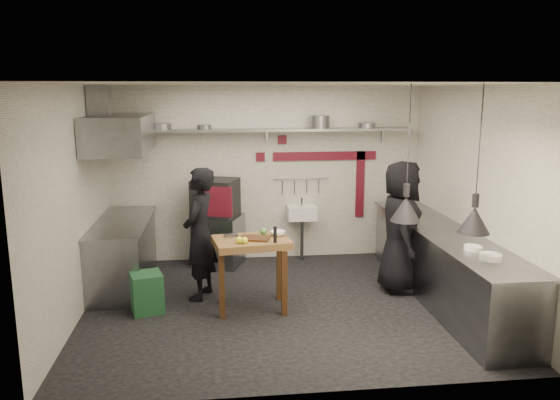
{
  "coord_description": "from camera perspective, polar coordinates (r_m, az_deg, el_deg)",
  "views": [
    {
      "loc": [
        -0.8,
        -6.6,
        2.73
      ],
      "look_at": [
        0.01,
        0.3,
        1.33
      ],
      "focal_mm": 35.0,
      "sensor_mm": 36.0,
      "label": 1
    }
  ],
  "objects": [
    {
      "name": "wall_back",
      "position": [
        8.83,
        -1.4,
        2.75
      ],
      "size": [
        5.0,
        0.04,
        2.8
      ],
      "primitive_type": "cube",
      "color": "white",
      "rests_on": "floor"
    },
    {
      "name": "green_bin",
      "position": [
        7.1,
        -13.74,
        -9.38
      ],
      "size": [
        0.46,
        0.46,
        0.5
      ],
      "primitive_type": "cube",
      "rotation": [
        0.0,
        0.0,
        0.28
      ],
      "color": "#1D4E2C",
      "rests_on": "floor"
    },
    {
      "name": "lemon_a",
      "position": [
        6.6,
        -4.31,
        -4.2
      ],
      "size": [
        0.1,
        0.1,
        0.08
      ],
      "primitive_type": "sphere",
      "rotation": [
        0.0,
        0.0,
        0.18
      ],
      "color": "yellow",
      "rests_on": "prep_table"
    },
    {
      "name": "floor",
      "position": [
        7.19,
        0.23,
        -10.93
      ],
      "size": [
        5.0,
        5.0,
        0.0
      ],
      "primitive_type": "plane",
      "color": "black",
      "rests_on": "ground"
    },
    {
      "name": "shelf_bracket_right",
      "position": [
        9.1,
        10.67,
        6.74
      ],
      "size": [
        0.04,
        0.06,
        0.24
      ],
      "primitive_type": "cube",
      "color": "slate",
      "rests_on": "wall_back"
    },
    {
      "name": "pan_mid_left",
      "position": [
        8.54,
        -7.9,
        7.57
      ],
      "size": [
        0.23,
        0.23,
        0.07
      ],
      "primitive_type": "cylinder",
      "rotation": [
        0.0,
        0.0,
        -0.04
      ],
      "color": "slate",
      "rests_on": "back_shelf"
    },
    {
      "name": "wall_front",
      "position": [
        4.76,
        3.29,
        -4.87
      ],
      "size": [
        5.0,
        0.04,
        2.8
      ],
      "primitive_type": "cube",
      "color": "white",
      "rests_on": "floor"
    },
    {
      "name": "counter_left",
      "position": [
        8.09,
        -16.06,
        -5.42
      ],
      "size": [
        0.7,
        1.9,
        0.9
      ],
      "primitive_type": "cube",
      "color": "slate",
      "rests_on": "floor"
    },
    {
      "name": "shelf_bracket_mid",
      "position": [
        8.73,
        -1.4,
        6.74
      ],
      "size": [
        0.04,
        0.06,
        0.24
      ],
      "primitive_type": "cube",
      "color": "slate",
      "rests_on": "wall_back"
    },
    {
      "name": "heat_lamp_near",
      "position": [
        6.01,
        13.25,
        4.71
      ],
      "size": [
        0.35,
        0.35,
        1.48
      ],
      "primitive_type": null,
      "rotation": [
        0.0,
        0.0,
        0.06
      ],
      "color": "black",
      "rests_on": "ceiling"
    },
    {
      "name": "cutting_board",
      "position": [
        6.77,
        -2.66,
        -4.01
      ],
      "size": [
        0.42,
        0.34,
        0.02
      ],
      "primitive_type": "cube",
      "rotation": [
        0.0,
        0.0,
        -0.25
      ],
      "color": "#432714",
      "rests_on": "prep_table"
    },
    {
      "name": "bowl",
      "position": [
        6.92,
        -0.22,
        -3.49
      ],
      "size": [
        0.21,
        0.21,
        0.06
      ],
      "primitive_type": "imported",
      "rotation": [
        0.0,
        0.0,
        -0.1
      ],
      "color": "white",
      "rests_on": "prep_table"
    },
    {
      "name": "stock_pot",
      "position": [
        8.68,
        4.14,
        8.15
      ],
      "size": [
        0.42,
        0.42,
        0.2
      ],
      "primitive_type": "cylinder",
      "rotation": [
        0.0,
        0.0,
        -0.42
      ],
      "color": "slate",
      "rests_on": "back_shelf"
    },
    {
      "name": "hand_sink",
      "position": [
        8.84,
        2.28,
        -1.34
      ],
      "size": [
        0.46,
        0.34,
        0.22
      ],
      "primitive_type": "cube",
      "color": "white",
      "rests_on": "wall_back"
    },
    {
      "name": "sink_tap",
      "position": [
        8.8,
        2.29,
        -0.2
      ],
      "size": [
        0.03,
        0.03,
        0.14
      ],
      "primitive_type": "cylinder",
      "color": "slate",
      "rests_on": "hand_sink"
    },
    {
      "name": "shelf_bracket_left",
      "position": [
        8.76,
        -13.95,
        6.43
      ],
      "size": [
        0.04,
        0.06,
        0.24
      ],
      "primitive_type": "cube",
      "color": "slate",
      "rests_on": "wall_back"
    },
    {
      "name": "plate_stack",
      "position": [
        6.35,
        21.15,
        -5.57
      ],
      "size": [
        0.28,
        0.28,
        0.07
      ],
      "primitive_type": "cylinder",
      "rotation": [
        0.0,
        0.0,
        0.21
      ],
      "color": "white",
      "rests_on": "counter_right_top"
    },
    {
      "name": "chef_left",
      "position": [
        7.25,
        -8.39,
        -3.51
      ],
      "size": [
        0.6,
        0.74,
        1.76
      ],
      "primitive_type": "imported",
      "rotation": [
        0.0,
        0.0,
        -1.89
      ],
      "color": "black",
      "rests_on": "floor"
    },
    {
      "name": "red_tile_a",
      "position": [
        8.77,
        0.23,
        6.31
      ],
      "size": [
        0.14,
        0.02,
        0.14
      ],
      "primitive_type": "cube",
      "color": "maroon",
      "rests_on": "wall_back"
    },
    {
      "name": "veg_ball",
      "position": [
        6.93,
        -1.75,
        -3.32
      ],
      "size": [
        0.11,
        0.11,
        0.09
      ],
      "primitive_type": "sphere",
      "rotation": [
        0.0,
        0.0,
        -0.3
      ],
      "color": "#4F8B3E",
      "rests_on": "prep_table"
    },
    {
      "name": "pepper_mill",
      "position": [
        6.59,
        -0.51,
        -3.65
      ],
      "size": [
        0.05,
        0.05,
        0.2
      ],
      "primitive_type": "cylinder",
      "rotation": [
        0.0,
        0.0,
        -0.28
      ],
      "color": "black",
      "rests_on": "prep_table"
    },
    {
      "name": "hood_duct",
      "position": [
        7.8,
        -18.39,
        9.51
      ],
      "size": [
        0.28,
        0.28,
        0.5
      ],
      "primitive_type": "cube",
      "color": "slate",
      "rests_on": "ceiling"
    },
    {
      "name": "counter_right_top",
      "position": [
        7.45,
        16.91,
        -3.2
      ],
      "size": [
        0.76,
        3.9,
        0.03
      ],
      "primitive_type": "cube",
      "color": "slate",
      "rests_on": "counter_right"
    },
    {
      "name": "oven_glass",
      "position": [
        8.26,
        -6.66,
        -0.12
      ],
      "size": [
        0.33,
        0.14,
        0.34
      ],
      "primitive_type": "cube",
      "rotation": [
        0.0,
        0.0,
        -0.36
      ],
      "color": "black",
      "rests_on": "oven_door"
    },
    {
      "name": "red_band_vert",
      "position": [
        9.12,
        8.36,
        1.63
      ],
      "size": [
        0.14,
        0.02,
        1.1
      ],
      "primitive_type": "cube",
      "color": "maroon",
      "rests_on": "wall_back"
    },
    {
      "name": "small_bowl_right",
      "position": [
        6.66,
        19.51,
        -4.75
      ],
      "size": [
        0.24,
        0.24,
        0.05
      ],
      "primitive_type": "cylinder",
      "rotation": [
        0.0,
        0.0,
        -0.21
      ],
      "color": "white",
      "rests_on": "counter_right_top"
    },
    {
      "name": "wall_left",
      "position": [
        6.94,
        -20.71,
        -0.39
      ],
      "size": [
        0.04,
        4.2,
        2.8
      ],
      "primitive_type": "cube",
      "color": "white",
      "rests_on": "floor"
    },
    {
      "name": "oven_door",
      "position": [
        8.23,
        -6.71,
        -0.17
      ],
      "size": [
        0.49,
        0.21,
        0.46
      ],
      "primitive_type": "cube",
      "rotation": [
        0.0,
        0.0,
        -0.36
      ],
      "color": "maroon",
      "rests_on": "combi_oven"
    },
    {
      "name": "red_tile_b",
      "position": [
        8.77,
        -2.05,
        4.52
      ],
      "size": [
        0.14,
        0.02,
        0.14
      ],
      "primitive_type": "cube",
      "color": "maroon",
      "rests_on": "wall_back"
    },
    {
      "name": "lemon_b",
      "position": [
        6.58,
        -3.73,
        -4.24
      ],
      "size": [
        0.08,
        0.08,
        0.08
      ],
      "primitive_type": "sphere",
      "rotation": [
        0.0,
        0.0,
        0.02
      ],
      "color": "yellow",
      "rests_on": "prep_table"
    },
    {
      "name": "extractor_hood",
      "position": [
        7.78,
        -16.39,
        6.67
      ],
      "size": [
        0.78,
        1.6,
        0.5
      ],
      "primitive_type": "cube",
      "color": "slate",
      "rests_on": "ceiling"
    },
    {
      "name": "prep_table",
      "position": [
        6.93,
        -2.96,
        -7.73
      ],
      "size": [
        1.01,
        0.77,
        0.92
      ],
      "primitive_type": null,
      "rotation": [
        0.0,
        0.0,
        0.15
      ],
      "color": "olive",
      "rests_on": "floor"
    },
    {
      "name": "combi_oven",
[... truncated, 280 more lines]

